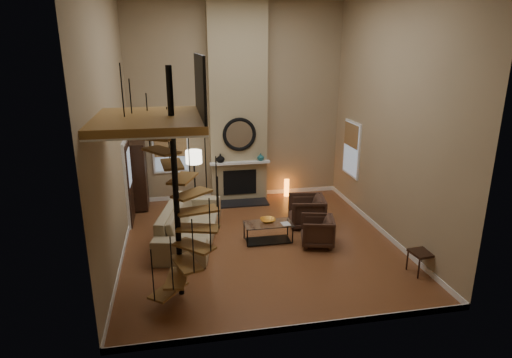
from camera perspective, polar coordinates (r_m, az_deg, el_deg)
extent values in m
cube|color=brown|center=(9.92, 0.44, -8.45)|extent=(6.00, 6.50, 0.01)
cube|color=#9A8563|center=(12.24, -2.56, 9.97)|extent=(6.00, 0.02, 5.50)
cube|color=#9A8563|center=(5.99, 6.60, 2.14)|extent=(6.00, 0.02, 5.50)
cube|color=#9A8563|center=(8.99, -18.75, 6.42)|extent=(0.02, 6.50, 5.50)
cube|color=#9A8563|center=(10.09, 17.58, 7.63)|extent=(0.02, 6.50, 5.50)
cube|color=white|center=(12.85, -2.39, -2.01)|extent=(6.00, 0.02, 0.12)
cube|color=white|center=(7.19, 5.80, -19.02)|extent=(6.00, 0.02, 0.12)
cube|color=white|center=(9.81, -17.17, -9.17)|extent=(0.02, 6.50, 0.12)
cube|color=white|center=(10.83, 16.25, -6.51)|extent=(0.02, 6.50, 0.12)
cube|color=tan|center=(12.06, -2.42, 9.86)|extent=(1.60, 0.38, 5.50)
cube|color=black|center=(12.24, -1.92, -3.21)|extent=(1.50, 0.60, 0.04)
cube|color=black|center=(12.34, -2.16, -0.44)|extent=(0.95, 0.02, 0.72)
cube|color=white|center=(12.10, -2.13, 2.16)|extent=(1.70, 0.18, 0.06)
torus|color=black|center=(11.97, -2.22, 5.93)|extent=(0.94, 0.10, 0.94)
cylinder|color=white|center=(11.98, -2.22, 5.94)|extent=(0.80, 0.01, 0.80)
imported|color=black|center=(12.03, -4.76, 2.78)|extent=(0.24, 0.24, 0.25)
imported|color=#1A575C|center=(12.20, 0.62, 2.96)|extent=(0.20, 0.20, 0.21)
cube|color=white|center=(12.30, -11.29, 4.24)|extent=(1.02, 0.04, 1.52)
cube|color=#8C9EB2|center=(12.27, -11.29, 4.22)|extent=(0.90, 0.01, 1.40)
cube|color=#A07847|center=(12.21, -11.34, 5.16)|extent=(0.90, 0.01, 0.98)
cube|color=white|center=(12.07, 12.59, 3.92)|extent=(0.04, 1.02, 1.52)
cube|color=#8C9EB2|center=(12.06, 12.48, 3.91)|extent=(0.01, 0.90, 1.40)
cube|color=#A07847|center=(11.97, 12.53, 5.70)|extent=(0.01, 0.90, 0.63)
cube|color=white|center=(11.12, -16.62, -0.48)|extent=(0.06, 1.05, 2.16)
cube|color=black|center=(11.12, -16.43, -0.59)|extent=(0.05, 0.90, 2.05)
cube|color=#8C9EB2|center=(11.00, -16.46, 1.53)|extent=(0.01, 0.60, 0.90)
cube|color=olive|center=(7.07, -14.02, 7.62)|extent=(1.70, 2.20, 0.12)
cube|color=white|center=(7.08, -13.97, 7.03)|extent=(1.70, 2.20, 0.03)
cube|color=black|center=(7.00, -7.48, 12.28)|extent=(0.04, 2.20, 0.94)
cylinder|color=black|center=(7.33, -10.63, -1.25)|extent=(0.10, 0.10, 4.02)
cube|color=olive|center=(7.81, -11.55, -14.27)|extent=(0.71, 0.78, 0.04)
cylinder|color=black|center=(7.34, -13.55, -12.37)|extent=(0.02, 0.02, 0.94)
cube|color=olive|center=(7.62, -10.45, -12.82)|extent=(0.46, 0.77, 0.04)
cylinder|color=black|center=(7.08, -11.13, -10.97)|extent=(0.02, 0.02, 0.94)
cube|color=olive|center=(7.50, -9.21, -10.98)|extent=(0.55, 0.79, 0.04)
cylinder|color=black|center=(6.99, -8.37, -8.84)|extent=(0.02, 0.02, 0.94)
cube|color=olive|center=(7.47, -8.19, -8.82)|extent=(0.75, 0.74, 0.04)
cylinder|color=black|center=(7.06, -6.13, -6.14)|extent=(0.02, 0.02, 0.94)
cube|color=olive|center=(7.50, -7.67, -6.49)|extent=(0.79, 0.53, 0.04)
cylinder|color=black|center=(7.25, -5.03, -3.23)|extent=(0.02, 0.02, 0.94)
cube|color=olive|center=(7.56, -7.78, -4.16)|extent=(0.77, 0.48, 0.04)
cylinder|color=black|center=(7.50, -5.27, -0.44)|extent=(0.02, 0.02, 0.94)
cube|color=olive|center=(7.62, -8.50, -1.95)|extent=(0.77, 0.72, 0.04)
cylinder|color=black|center=(7.71, -6.69, 2.03)|extent=(0.02, 0.02, 0.94)
cube|color=olive|center=(7.63, -9.68, 0.09)|extent=(0.58, 0.79, 0.04)
cylinder|color=black|center=(7.83, -8.94, 4.14)|extent=(0.02, 0.02, 0.94)
cube|color=olive|center=(7.58, -11.09, 1.94)|extent=(0.41, 0.75, 0.04)
cylinder|color=black|center=(7.83, -11.57, 5.93)|extent=(0.02, 0.02, 0.94)
cube|color=olive|center=(7.46, -12.46, 3.68)|extent=(0.68, 0.79, 0.04)
cylinder|color=black|center=(7.67, -14.16, 7.51)|extent=(0.02, 0.02, 0.94)
cube|color=olive|center=(7.29, -13.52, 5.38)|extent=(0.80, 0.64, 0.04)
cylinder|color=black|center=(7.40, -16.22, 9.05)|extent=(0.02, 0.02, 0.94)
cube|color=olive|center=(7.08, -14.06, 7.14)|extent=(0.72, 0.34, 0.04)
cylinder|color=black|center=(7.04, -17.32, 10.71)|extent=(0.02, 0.02, 0.94)
cube|color=black|center=(12.06, -15.24, 0.52)|extent=(0.38, 0.81, 1.82)
imported|color=tan|center=(10.10, -8.81, -5.71)|extent=(1.71, 3.04, 0.84)
imported|color=#3D261C|center=(10.80, 7.15, -4.32)|extent=(0.99, 0.97, 0.79)
imported|color=#3D261C|center=(9.74, 8.53, -6.85)|extent=(0.87, 0.85, 0.65)
cube|color=silver|center=(9.80, 1.63, -5.95)|extent=(1.09, 0.55, 0.02)
cube|color=black|center=(9.97, 1.61, -8.15)|extent=(1.00, 0.46, 0.01)
cylinder|color=black|center=(9.60, -1.15, -7.90)|extent=(0.03, 0.03, 0.40)
cylinder|color=black|center=(9.81, 4.89, -7.39)|extent=(0.03, 0.03, 0.40)
cylinder|color=black|center=(9.99, -1.59, -6.85)|extent=(0.03, 0.03, 0.40)
cylinder|color=black|center=(10.20, 4.23, -6.38)|extent=(0.03, 0.03, 0.40)
imported|color=orange|center=(9.82, 1.57, -5.53)|extent=(0.35, 0.35, 0.09)
imported|color=gray|center=(9.73, 3.85, -6.01)|extent=(0.20, 0.25, 0.02)
cylinder|color=black|center=(11.71, -7.95, -4.38)|extent=(0.38, 0.38, 0.03)
cylinder|color=black|center=(11.44, -8.11, -0.73)|extent=(0.04, 0.04, 1.63)
cylinder|color=#F2E5C6|center=(11.24, -8.27, 2.91)|extent=(0.42, 0.42, 0.34)
cylinder|color=orange|center=(12.82, 4.08, -1.19)|extent=(0.15, 0.15, 0.53)
cube|color=black|center=(9.09, 21.18, -9.13)|extent=(0.46, 0.46, 0.05)
cube|color=black|center=(9.11, 22.39, -7.42)|extent=(0.08, 0.40, 0.49)
cylinder|color=black|center=(8.97, 20.80, -11.11)|extent=(0.04, 0.04, 0.40)
cylinder|color=black|center=(9.17, 22.62, -10.66)|extent=(0.04, 0.04, 0.40)
cylinder|color=black|center=(9.22, 19.45, -10.16)|extent=(0.04, 0.04, 0.40)
cylinder|color=black|center=(9.42, 21.25, -9.75)|extent=(0.04, 0.04, 0.40)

